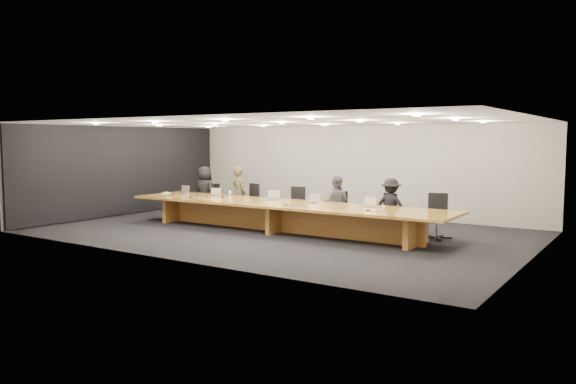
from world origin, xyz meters
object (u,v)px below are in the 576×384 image
object	(u,v)px
chair_far_right	(437,216)
amber_mug	(223,197)
chair_right	(384,213)
laptop_b	(214,192)
chair_far_left	(210,200)
av_box	(167,197)
mic_left	(190,197)
person_b	(239,193)
water_bottle	(230,195)
chair_mid_right	(336,210)
paper_cup_far	(383,207)
chair_mid_left	(294,205)
laptop_a	(182,190)
laptop_d	(312,198)
laptop_c	(273,195)
laptop_e	(368,202)
mic_center	(285,205)
paper_cup_near	(320,203)
mic_right	(368,210)
person_c	(336,202)
person_a	(205,191)
conference_table	(281,212)
chair_left	(249,201)
person_d	(391,206)

from	to	relation	value
chair_far_right	amber_mug	bearing A→B (deg)	176.74
chair_right	laptop_b	world-z (taller)	chair_right
chair_far_left	av_box	bearing A→B (deg)	-86.41
mic_left	amber_mug	bearing A→B (deg)	21.72
chair_far_right	person_b	distance (m)	6.03
water_bottle	chair_mid_right	bearing A→B (deg)	26.16
chair_far_right	paper_cup_far	size ratio (longest dim) A/B	12.32
chair_mid_left	chair_far_right	world-z (taller)	chair_far_right
laptop_a	laptop_d	distance (m)	4.49
chair_mid_left	laptop_c	distance (m)	0.95
person_b	mic_left	size ratio (longest dim) A/B	11.58
laptop_e	amber_mug	size ratio (longest dim) A/B	2.88
chair_right	laptop_e	size ratio (longest dim) A/B	3.27
amber_mug	mic_center	bearing A→B (deg)	-9.17
chair_right	chair_far_right	distance (m)	1.41
chair_far_left	paper_cup_near	distance (m)	4.66
mic_right	person_c	bearing A→B (deg)	137.62
amber_mug	mic_left	bearing A→B (deg)	-158.28
water_bottle	laptop_a	bearing A→B (deg)	171.49
laptop_c	laptop_b	bearing A→B (deg)	163.26
chair_right	laptop_c	bearing A→B (deg)	-143.43
laptop_a	person_a	bearing A→B (deg)	89.14
conference_table	amber_mug	bearing A→B (deg)	-178.07
person_a	laptop_d	bearing A→B (deg)	176.32
mic_left	chair_mid_right	bearing A→B (deg)	24.27
paper_cup_near	mic_center	bearing A→B (deg)	-131.78
laptop_a	laptop_d	bearing A→B (deg)	6.31
person_c	laptop_c	size ratio (longest dim) A/B	4.22
laptop_e	av_box	size ratio (longest dim) A/B	1.42
person_a	chair_mid_left	bearing A→B (deg)	-170.10
chair_mid_right	mic_center	xyz separation A→B (m)	(-0.49, -1.69, 0.26)
chair_left	av_box	size ratio (longest dim) A/B	4.90
chair_far_right	person_a	size ratio (longest dim) A/B	0.72
paper_cup_near	person_d	bearing A→B (deg)	35.96
laptop_a	person_d	bearing A→B (deg)	15.17
person_c	mic_left	distance (m)	4.03
chair_mid_right	amber_mug	distance (m)	3.12
chair_mid_left	person_b	size ratio (longest dim) A/B	0.68
chair_mid_right	laptop_a	distance (m)	4.79
water_bottle	mic_left	size ratio (longest dim) A/B	1.63
chair_far_right	paper_cup_near	size ratio (longest dim) A/B	13.16
person_d	laptop_d	bearing A→B (deg)	22.67
paper_cup_near	mic_left	bearing A→B (deg)	-170.45
paper_cup_near	mic_center	world-z (taller)	paper_cup_near
paper_cup_far	mic_right	world-z (taller)	paper_cup_far
person_a	laptop_c	distance (m)	3.18
conference_table	mic_right	size ratio (longest dim) A/B	76.07
laptop_d	laptop_c	bearing A→B (deg)	-179.57
chair_far_left	av_box	world-z (taller)	chair_far_left
water_bottle	paper_cup_far	size ratio (longest dim) A/B	2.47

